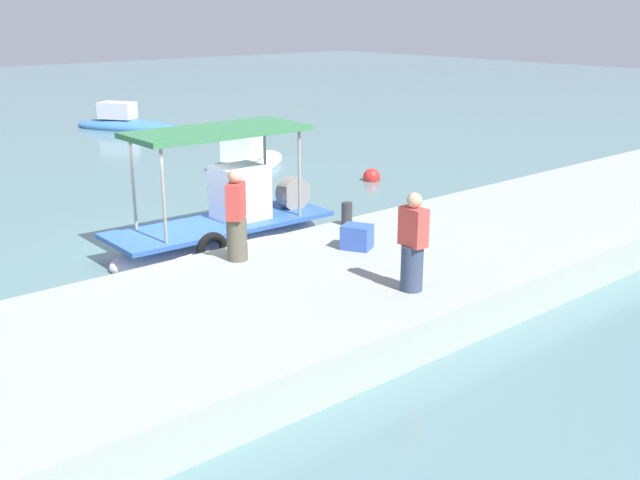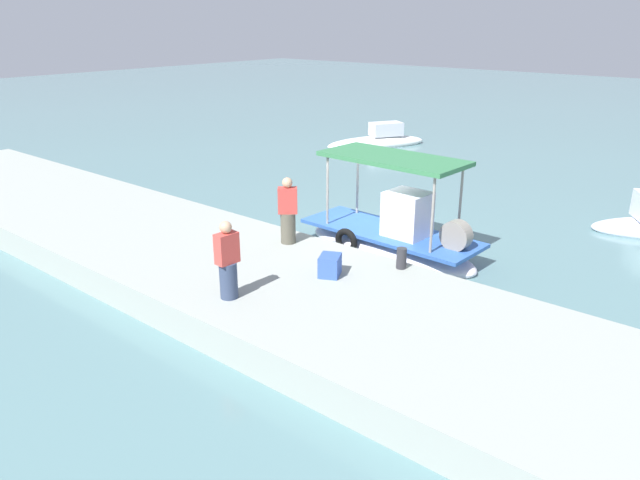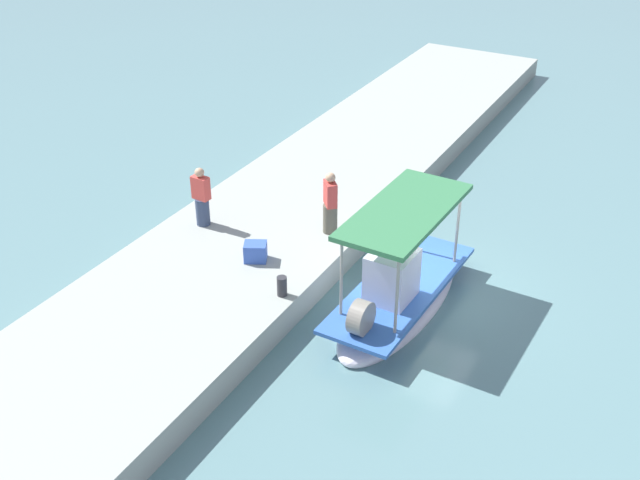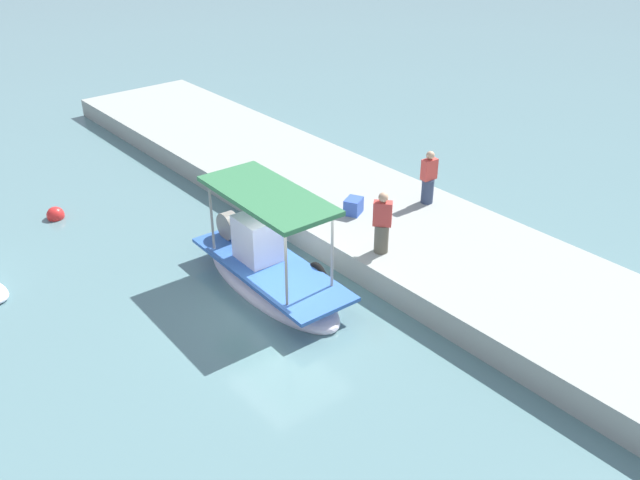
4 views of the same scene
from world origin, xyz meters
TOP-DOWN VIEW (x-y plane):
  - ground_plane at (0.00, 0.00)m, footprint 120.00×120.00m
  - dock_quay at (0.00, -4.72)m, footprint 36.00×5.09m
  - main_fishing_boat at (1.19, -0.32)m, footprint 5.45×2.00m
  - fisherman_near_bollard at (1.00, -6.21)m, footprint 0.40×0.49m
  - fisherman_by_crate at (-0.30, -2.98)m, footprint 0.55×0.55m
  - mooring_bollard at (2.90, -2.55)m, footprint 0.24×0.24m
  - cargo_crate at (1.88, -3.95)m, footprint 0.65×0.70m

SIDE VIEW (x-z plane):
  - ground_plane at x=0.00m, z-range 0.00..0.00m
  - dock_quay at x=0.00m, z-range 0.00..0.73m
  - main_fishing_boat at x=1.19m, z-range -1.09..2.02m
  - cargo_crate at x=1.88m, z-range 0.73..1.21m
  - mooring_bollard at x=2.90m, z-range 0.73..1.23m
  - fisherman_near_bollard at x=1.00m, z-range 0.65..2.34m
  - fisherman_by_crate at x=-0.30m, z-range 0.65..2.39m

